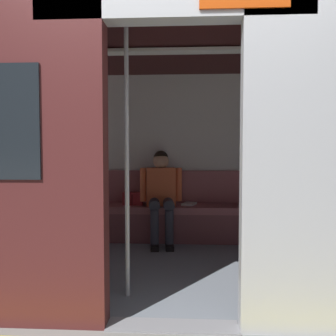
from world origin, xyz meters
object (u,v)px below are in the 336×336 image
at_px(bench_seat, 180,214).
at_px(book, 189,204).
at_px(train_car, 172,115).
at_px(handbag, 133,198).
at_px(person_seated, 161,190).
at_px(grab_pole_door, 127,162).

height_order(bench_seat, book, book).
xyz_separation_m(train_car, handbag, (0.57, -1.09, -1.00)).
xyz_separation_m(bench_seat, book, (-0.12, -0.09, 0.13)).
bearing_deg(bench_seat, person_seated, 11.99).
relative_size(bench_seat, grab_pole_door, 1.52).
bearing_deg(train_car, person_seated, -79.31).
height_order(train_car, book, train_car).
height_order(person_seated, book, person_seated).
xyz_separation_m(handbag, grab_pole_door, (-0.24, 1.82, 0.56)).
bearing_deg(train_car, handbag, -62.27).
distance_m(train_car, person_seated, 1.33).
bearing_deg(handbag, book, -177.33).
height_order(bench_seat, grab_pole_door, grab_pole_door).
relative_size(person_seated, grab_pole_door, 0.54).
xyz_separation_m(bench_seat, handbag, (0.63, -0.05, 0.20)).
height_order(handbag, book, handbag).
height_order(train_car, bench_seat, train_car).
bearing_deg(train_car, grab_pole_door, 65.25).
bearing_deg(train_car, bench_seat, -93.04).
distance_m(person_seated, book, 0.44).
bearing_deg(grab_pole_door, person_seated, -94.92).
relative_size(train_car, handbag, 24.62).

